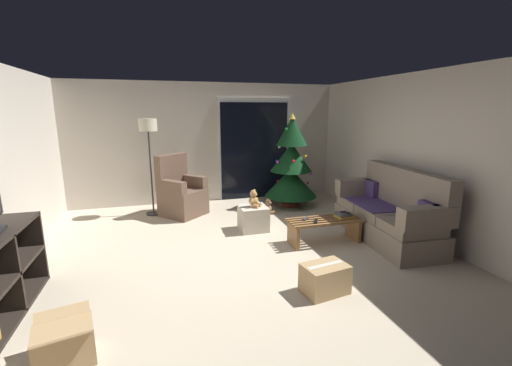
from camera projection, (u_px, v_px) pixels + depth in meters
ground_plane at (242, 257)px, 4.41m from camera, size 7.00×7.00×0.00m
wall_back at (207, 143)px, 7.01m from camera, size 5.72×0.12×2.50m
wall_right at (427, 157)px, 4.92m from camera, size 0.12×6.00×2.50m
patio_door_frame at (254, 149)px, 7.25m from camera, size 1.60×0.02×2.20m
patio_door_glass at (255, 151)px, 7.25m from camera, size 1.50×0.02×2.10m
couch at (389, 213)px, 4.99m from camera, size 0.92×1.99×1.08m
coffee_table at (324, 227)px, 4.86m from camera, size 1.10×0.40×0.37m
remote_black at (316, 221)px, 4.70m from camera, size 0.12×0.16×0.02m
remote_graphite at (306, 219)px, 4.82m from camera, size 0.15×0.14×0.02m
book_stack at (344, 215)px, 4.91m from camera, size 0.26×0.22×0.07m
cell_phone at (345, 213)px, 4.90m from camera, size 0.13×0.16×0.01m
christmas_tree at (291, 166)px, 6.62m from camera, size 1.05×1.05×1.88m
armchair at (181, 194)px, 6.17m from camera, size 0.97×0.97×1.13m
floor_lamp at (148, 134)px, 5.95m from camera, size 0.32×0.32×1.78m
ottoman at (253, 218)px, 5.40m from camera, size 0.44×0.44×0.40m
teddy_bear_honey at (254, 200)px, 5.32m from camera, size 0.21×0.21×0.29m
teddy_bear_chestnut_by_tree at (269, 208)px, 6.26m from camera, size 0.19×0.20×0.29m
cardboard_box_open_near_shelf at (65, 344)px, 2.53m from camera, size 0.49×0.54×0.36m
cardboard_box_taped_mid_floor at (325, 279)px, 3.53m from camera, size 0.52×0.39×0.32m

